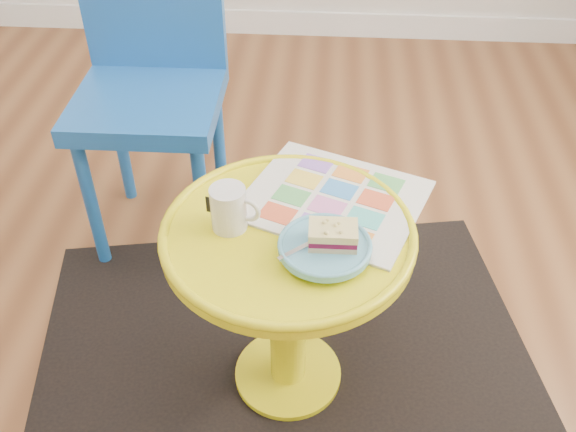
# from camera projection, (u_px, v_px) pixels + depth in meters

# --- Properties ---
(floor) EXTENTS (4.00, 4.00, 0.00)m
(floor) POSITION_uv_depth(u_px,v_px,m) (103.00, 340.00, 1.76)
(floor) COLOR brown
(floor) RESTS_ON ground
(rug) EXTENTS (1.48, 1.31, 0.01)m
(rug) POSITION_uv_depth(u_px,v_px,m) (288.00, 376.00, 1.67)
(rug) COLOR black
(rug) RESTS_ON ground
(side_table) EXTENTS (0.54, 0.54, 0.51)m
(side_table) POSITION_uv_depth(u_px,v_px,m) (288.00, 278.00, 1.44)
(side_table) COLOR yellow
(side_table) RESTS_ON ground
(chair) EXTENTS (0.41, 0.41, 0.92)m
(chair) POSITION_uv_depth(u_px,v_px,m) (151.00, 72.00, 1.83)
(chair) COLOR #1A59AD
(chair) RESTS_ON ground
(newspaper) EXTENTS (0.47, 0.43, 0.01)m
(newspaper) POSITION_uv_depth(u_px,v_px,m) (333.00, 199.00, 1.42)
(newspaper) COLOR silver
(newspaper) RESTS_ON side_table
(mug) EXTENTS (0.11, 0.08, 0.10)m
(mug) POSITION_uv_depth(u_px,v_px,m) (229.00, 207.00, 1.32)
(mug) COLOR silver
(mug) RESTS_ON side_table
(plate) EXTENTS (0.19, 0.19, 0.02)m
(plate) POSITION_uv_depth(u_px,v_px,m) (325.00, 247.00, 1.27)
(plate) COLOR #5CA7C2
(plate) RESTS_ON newspaper
(cake_slice) EXTENTS (0.10, 0.07, 0.04)m
(cake_slice) POSITION_uv_depth(u_px,v_px,m) (333.00, 235.00, 1.26)
(cake_slice) COLOR #D3BC8C
(cake_slice) RESTS_ON plate
(fork) EXTENTS (0.12, 0.10, 0.00)m
(fork) POSITION_uv_depth(u_px,v_px,m) (310.00, 243.00, 1.27)
(fork) COLOR silver
(fork) RESTS_ON plate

